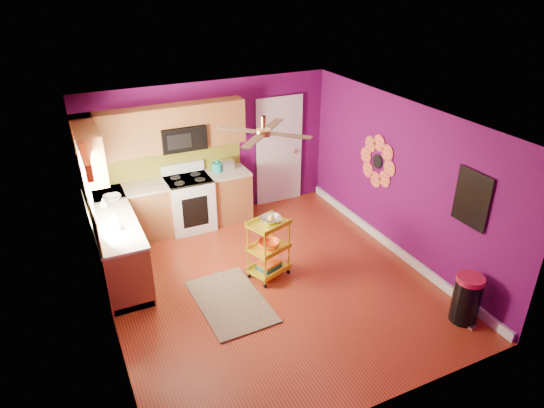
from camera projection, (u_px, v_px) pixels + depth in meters
ground at (270, 283)px, 7.22m from camera, size 5.00×5.00×0.00m
room_envelope at (272, 183)px, 6.50m from camera, size 4.54×5.04×2.52m
lower_cabinets at (149, 223)px, 7.97m from camera, size 2.81×2.31×0.94m
electric_range at (190, 202)px, 8.54m from camera, size 0.76×0.66×1.13m
upper_cabinetry at (141, 137)px, 7.69m from camera, size 2.80×2.30×1.26m
left_window at (86, 176)px, 6.44m from camera, size 0.08×1.35×1.08m
panel_door at (279, 152)px, 9.27m from camera, size 0.95×0.11×2.15m
right_wall_art at (416, 177)px, 7.15m from camera, size 0.04×2.74×1.04m
ceiling_fan at (264, 132)px, 6.35m from camera, size 1.01×1.01×0.26m
shag_rug at (231, 301)px, 6.81m from camera, size 0.93×1.47×0.02m
rolling_cart at (269, 246)px, 7.16m from camera, size 0.67×0.58×1.02m
trash_can at (466, 299)px, 6.33m from camera, size 0.42×0.43×0.69m
teal_kettle at (217, 167)px, 8.60m from camera, size 0.18×0.18×0.21m
toaster at (227, 164)px, 8.69m from camera, size 0.22×0.15×0.18m
soap_bottle_a at (115, 219)px, 6.83m from camera, size 0.09×0.09×0.20m
soap_bottle_b at (104, 204)px, 7.29m from camera, size 0.13×0.13×0.17m
counter_dish at (112, 198)px, 7.59m from camera, size 0.27×0.27×0.07m
counter_cup at (119, 227)px, 6.74m from camera, size 0.11×0.11×0.09m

